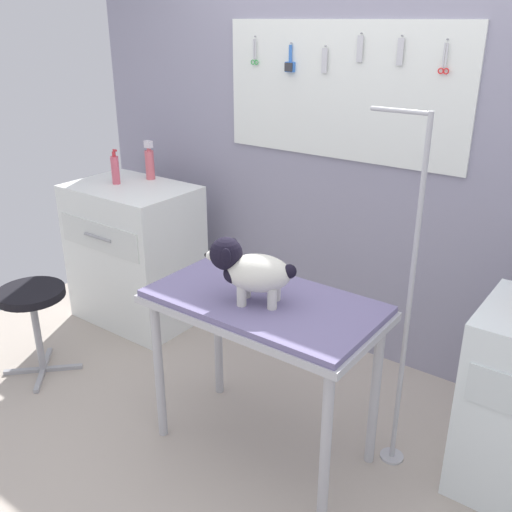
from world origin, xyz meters
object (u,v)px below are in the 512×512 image
object	(u,v)px
grooming_table	(264,316)
dog	(249,269)
pump_bottle_white	(115,169)
counter_left	(136,254)
grooming_arm	(406,317)
stool	(33,304)

from	to	relation	value
grooming_table	dog	xyz separation A→B (m)	(-0.03, -0.06, 0.24)
grooming_table	dog	world-z (taller)	dog
pump_bottle_white	counter_left	bearing A→B (deg)	5.89
grooming_arm	counter_left	xyz separation A→B (m)	(-1.99, 0.27, -0.28)
grooming_table	counter_left	xyz separation A→B (m)	(-1.46, 0.57, -0.25)
grooming_table	grooming_arm	size ratio (longest dim) A/B	0.64
grooming_arm	dog	bearing A→B (deg)	-147.04
grooming_table	pump_bottle_white	world-z (taller)	pump_bottle_white
counter_left	stool	size ratio (longest dim) A/B	1.75
grooming_table	grooming_arm	world-z (taller)	grooming_arm
grooming_arm	counter_left	distance (m)	2.03
grooming_table	pump_bottle_white	distance (m)	1.70
grooming_table	pump_bottle_white	bearing A→B (deg)	160.46
stool	pump_bottle_white	xyz separation A→B (m)	(-0.16, 0.81, 0.58)
dog	stool	xyz separation A→B (m)	(-1.38, -0.18, -0.51)
grooming_table	counter_left	distance (m)	1.59
counter_left	pump_bottle_white	distance (m)	0.57
grooming_arm	grooming_table	bearing A→B (deg)	-150.35
dog	grooming_table	bearing A→B (deg)	62.47
dog	counter_left	xyz separation A→B (m)	(-1.43, 0.63, -0.49)
dog	counter_left	size ratio (longest dim) A/B	0.41
grooming_table	stool	bearing A→B (deg)	-170.11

